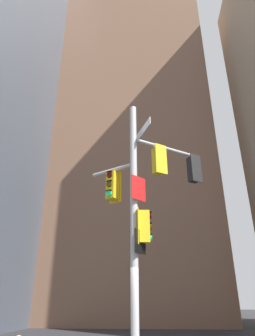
# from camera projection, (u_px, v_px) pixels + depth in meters

# --- Properties ---
(building_mid_block) EXTENTS (17.04, 17.04, 47.50)m
(building_mid_block) POSITION_uv_depth(u_px,v_px,m) (121.00, 102.00, 36.10)
(building_mid_block) COLOR brown
(building_mid_block) RESTS_ON ground
(signal_pole_assembly) EXTENTS (4.12, 2.33, 8.22)m
(signal_pole_assembly) POSITION_uv_depth(u_px,v_px,m) (145.00, 197.00, 10.01)
(signal_pole_assembly) COLOR #B2B2B5
(signal_pole_assembly) RESTS_ON ground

